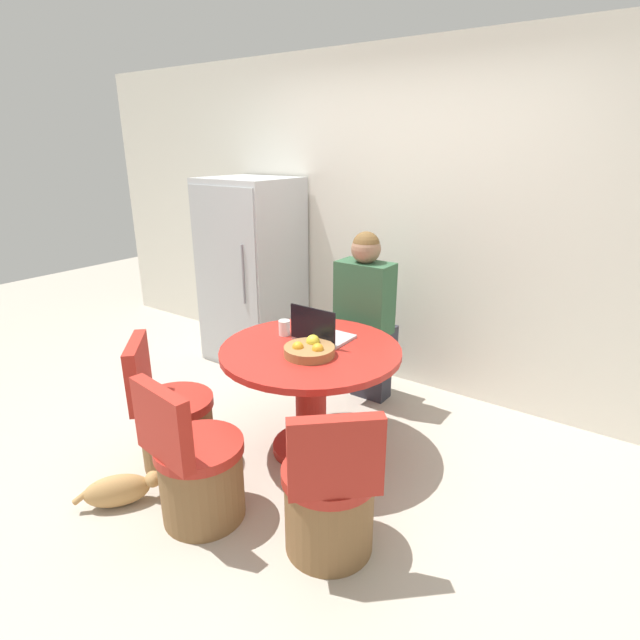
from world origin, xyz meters
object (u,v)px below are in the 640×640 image
Objects in this scene: chair_near_left_corner at (173,424)px; chair_near_camera at (198,473)px; fruit_bowl at (310,350)px; cat at (120,490)px; refrigerator at (252,272)px; chair_near_right_corner at (330,502)px; laptop at (321,333)px; person_seated at (367,312)px; dining_table at (311,379)px.

chair_near_camera is at bearing -161.28° from chair_near_left_corner.
cat is (-0.61, -0.94, -0.66)m from fruit_bowl.
cat is at bearing -122.91° from fruit_bowl.
refrigerator is at bearing -47.96° from chair_near_camera.
laptop is (-0.59, 0.77, 0.50)m from chair_near_right_corner.
person_seated is (-0.63, 1.41, 0.45)m from chair_near_right_corner.
refrigerator reaches higher than chair_near_right_corner.
chair_near_camera is (1.22, -1.78, -0.54)m from refrigerator.
cat is (-1.12, -0.41, -0.18)m from chair_near_right_corner.
cat is (-0.53, -1.18, -0.67)m from laptop.
dining_table is at bearing -90.00° from chair_near_right_corner.
chair_near_right_corner is 1.18m from chair_near_left_corner.
chair_near_right_corner is 1.21m from cat.
chair_near_camera is 0.91m from fruit_bowl.
refrigerator is at bearing -31.24° from laptop.
chair_near_right_corner is 0.88m from fruit_bowl.
fruit_bowl is at bearing 97.72° from person_seated.
refrigerator is 1.79m from chair_near_left_corner.
fruit_bowl is (0.06, -0.09, 0.25)m from dining_table.
dining_table is at bearing 9.54° from cat.
chair_near_camera reaches higher than dining_table.
laptop reaches higher than chair_near_left_corner.
chair_near_left_corner is at bearing -135.00° from dining_table.
chair_near_right_corner is at bearing -136.34° from chair_near_left_corner.
laptop is (0.58, 0.74, 0.50)m from chair_near_left_corner.
laptop is (0.04, -0.64, 0.04)m from person_seated.
laptop is at bearing 93.24° from person_seated.
refrigerator is 2.53m from chair_near_right_corner.
dining_table is 2.83× the size of cat.
chair_near_camera is at bearing 84.61° from laptop.
refrigerator reaches higher than fruit_bowl.
fruit_bowl is 1.30m from cat.
chair_near_left_corner is 1.06m from laptop.
laptop reaches higher than fruit_bowl.
fruit_bowl is 0.77× the size of cat.
refrigerator reaches higher than laptop.
chair_near_right_corner reaches higher than fruit_bowl.
laptop is (1.32, -0.80, -0.05)m from refrigerator.
dining_table is 0.88m from chair_near_camera.
cat is (-0.44, -0.19, -0.18)m from chair_near_camera.
chair_near_right_corner and chair_near_camera have the same top height.
chair_near_camera is 0.63× the size of person_seated.
cat is at bearing 31.43° from chair_near_camera.
fruit_bowl is (1.40, -1.03, -0.06)m from refrigerator.
chair_near_camera is 2.52× the size of laptop.
chair_near_right_corner is at bearing -46.33° from fruit_bowl.
person_seated is 0.88m from fruit_bowl.
cat is at bearing -68.29° from refrigerator.
chair_near_left_corner is 1.00× the size of chair_near_camera.
person_seated reaches higher than laptop.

